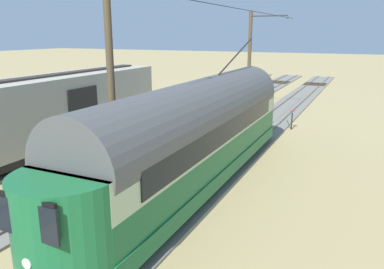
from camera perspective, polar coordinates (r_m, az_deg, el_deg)
name	(u,v)px	position (r m, az deg, el deg)	size (l,w,h in m)	color
ground_plane	(155,146)	(21.34, -5.57, -1.74)	(220.00, 220.00, 0.00)	tan
track_streetcar_siding	(232,154)	(19.81, 6.04, -2.89)	(2.80, 80.00, 0.18)	slate
track_adjacent_siding	(158,144)	(21.58, -5.15, -1.38)	(2.80, 80.00, 0.18)	slate
track_third_siding	(94,135)	(24.05, -14.35, -0.10)	(2.80, 80.00, 0.18)	slate
vintage_streetcar	(198,132)	(15.26, 0.85, 0.42)	(2.65, 17.30, 5.63)	#196033
boxcar_adjacent	(62,108)	(21.81, -18.74, 3.76)	(2.96, 13.96, 3.85)	#B2A893
catenary_pole_foreground	(250,60)	(31.01, 8.67, 10.94)	(3.02, 0.28, 7.74)	#4C3D28
catenary_pole_mid_near	(113,89)	(14.79, -11.67, 6.70)	(3.02, 0.28, 7.74)	#4C3D28
overhead_wire_run	(255,12)	(22.29, 9.38, 17.58)	(2.81, 21.93, 0.18)	black
switch_stand	(292,119)	(25.58, 14.62, 2.26)	(0.50, 0.30, 1.24)	black
track_end_bumper	(226,105)	(31.44, 5.10, 4.40)	(1.80, 0.60, 0.80)	#B2A519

